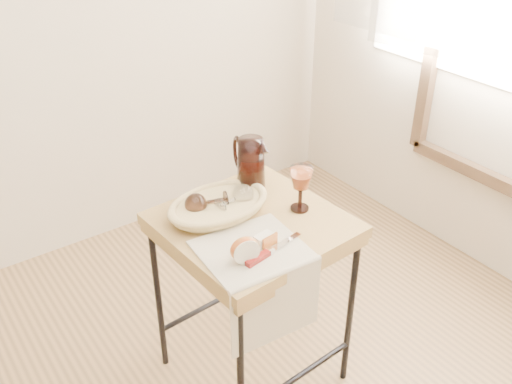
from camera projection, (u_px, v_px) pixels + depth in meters
side_table at (253, 301)px, 2.10m from camera, size 0.60×0.60×0.72m
tea_towel at (252, 250)px, 1.77m from camera, size 0.34×0.31×0.01m
bread_basket at (219, 207)px, 1.94m from camera, size 0.34×0.24×0.05m
goblet_lying_a at (209, 202)px, 1.92m from camera, size 0.14×0.11×0.08m
goblet_lying_b at (233, 199)px, 1.94m from camera, size 0.13×0.09×0.07m
pitcher at (251, 165)px, 2.04m from camera, size 0.21×0.26×0.24m
wine_goblet at (301, 189)px, 1.93m from camera, size 0.09×0.09×0.16m
apple_half at (244, 249)px, 1.70m from camera, size 0.10×0.07×0.08m
apple_wedge at (264, 240)px, 1.77m from camera, size 0.06×0.04×0.04m
table_knife at (272, 249)px, 1.75m from camera, size 0.23×0.06×0.02m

